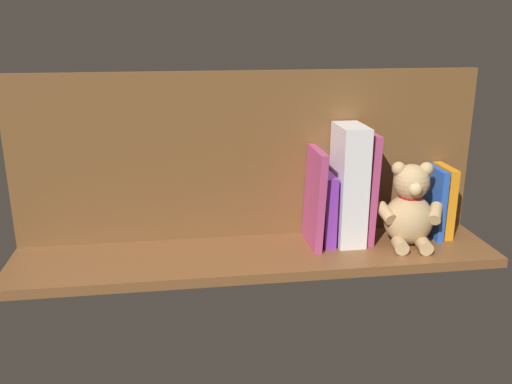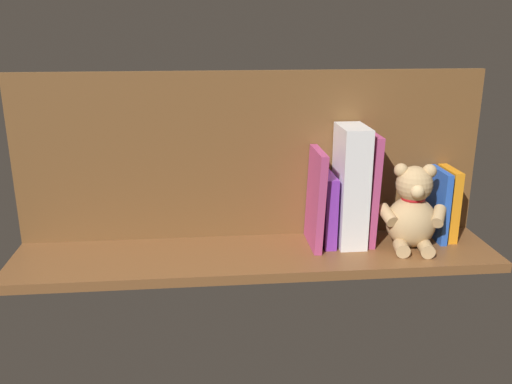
# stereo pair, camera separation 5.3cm
# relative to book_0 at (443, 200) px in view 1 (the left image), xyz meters

# --- Properties ---
(ground_plane) EXTENTS (1.09, 0.25, 0.02)m
(ground_plane) POSITION_rel_book_0_xyz_m (0.46, 0.04, -0.10)
(ground_plane) COLOR brown
(shelf_back_panel) EXTENTS (1.09, 0.02, 0.40)m
(shelf_back_panel) POSITION_rel_book_0_xyz_m (0.46, -0.06, 0.11)
(shelf_back_panel) COLOR brown
(shelf_back_panel) RESTS_ON ground_plane
(book_0) EXTENTS (0.02, 0.10, 0.17)m
(book_0) POSITION_rel_book_0_xyz_m (0.00, 0.00, 0.00)
(book_0) COLOR orange
(book_0) RESTS_ON ground_plane
(book_1) EXTENTS (0.02, 0.11, 0.17)m
(book_1) POSITION_rel_book_0_xyz_m (0.03, 0.00, -0.00)
(book_1) COLOR blue
(book_1) RESTS_ON ground_plane
(teddy_bear) EXTENTS (0.16, 0.14, 0.20)m
(teddy_bear) POSITION_rel_book_0_xyz_m (0.11, 0.05, 0.00)
(teddy_bear) COLOR tan
(teddy_bear) RESTS_ON ground_plane
(book_2) EXTENTS (0.02, 0.11, 0.26)m
(book_2) POSITION_rel_book_0_xyz_m (0.20, 0.01, 0.04)
(book_2) COLOR #B23F72
(book_2) RESTS_ON ground_plane
(dictionary_thick_white) EXTENTS (0.06, 0.12, 0.28)m
(dictionary_thick_white) POSITION_rel_book_0_xyz_m (0.24, 0.01, 0.05)
(dictionary_thick_white) COLOR white
(dictionary_thick_white) RESTS_ON ground_plane
(book_3) EXTENTS (0.03, 0.11, 0.17)m
(book_3) POSITION_rel_book_0_xyz_m (0.29, 0.01, -0.00)
(book_3) COLOR purple
(book_3) RESTS_ON ground_plane
(book_4) EXTENTS (0.03, 0.13, 0.23)m
(book_4) POSITION_rel_book_0_xyz_m (0.32, 0.02, 0.03)
(book_4) COLOR #B23F72
(book_4) RESTS_ON ground_plane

